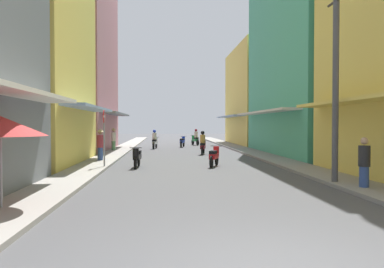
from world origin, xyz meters
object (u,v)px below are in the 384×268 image
at_px(motorbike_white, 155,140).
at_px(pedestrian_foreground, 364,164).
at_px(motorbike_green, 195,138).
at_px(motorbike_maroon, 203,144).
at_px(motorbike_blue, 182,141).
at_px(vendor_umbrella, 1,126).
at_px(motorbike_red, 214,156).
at_px(motorbike_black, 137,157).
at_px(pedestrian_midway, 100,144).
at_px(utility_pole, 336,82).
at_px(pedestrian_crossing, 113,138).
at_px(street_sign_no_entry, 104,131).

height_order(motorbike_white, pedestrian_foreground, pedestrian_foreground).
xyz_separation_m(motorbike_white, motorbike_green, (3.77, 5.15, 0.00)).
bearing_deg(motorbike_maroon, motorbike_blue, 96.64).
distance_m(motorbike_white, motorbike_maroon, 7.08).
height_order(pedestrian_foreground, vendor_umbrella, vendor_umbrella).
distance_m(motorbike_maroon, motorbike_red, 7.28).
bearing_deg(motorbike_black, motorbike_blue, 79.76).
height_order(pedestrian_midway, utility_pole, utility_pole).
bearing_deg(pedestrian_crossing, utility_pole, -60.26).
distance_m(motorbike_red, motorbike_green, 18.67).
bearing_deg(motorbike_blue, pedestrian_midway, -110.62).
bearing_deg(motorbike_blue, motorbike_white, -139.25).
bearing_deg(motorbike_white, motorbike_green, 53.75).
relative_size(vendor_umbrella, street_sign_no_entry, 0.82).
bearing_deg(motorbike_red, pedestrian_crossing, 120.37).
xyz_separation_m(motorbike_green, utility_pole, (2.57, -24.51, 2.67)).
distance_m(motorbike_maroon, vendor_umbrella, 17.47).
bearing_deg(pedestrian_crossing, pedestrian_foreground, -60.84).
xyz_separation_m(motorbike_maroon, street_sign_no_entry, (-5.25, -7.91, 1.01)).
relative_size(motorbike_blue, street_sign_no_entry, 0.67).
distance_m(motorbike_black, pedestrian_foreground, 9.84).
xyz_separation_m(pedestrian_crossing, vendor_umbrella, (0.07, -19.43, 0.97)).
height_order(motorbike_red, vendor_umbrella, vendor_umbrella).
bearing_deg(pedestrian_foreground, motorbike_maroon, 103.39).
bearing_deg(pedestrian_midway, motorbike_white, 76.95).
height_order(pedestrian_midway, street_sign_no_entry, street_sign_no_entry).
distance_m(motorbike_red, street_sign_no_entry, 5.24).
xyz_separation_m(motorbike_white, motorbike_maroon, (3.35, -6.24, 0.00)).
xyz_separation_m(pedestrian_crossing, utility_pole, (9.31, -16.29, 2.39)).
bearing_deg(vendor_umbrella, pedestrian_foreground, 12.01).
xyz_separation_m(motorbike_red, utility_pole, (3.19, -5.85, 2.87)).
height_order(pedestrian_crossing, pedestrian_midway, pedestrian_midway).
bearing_deg(motorbike_maroon, motorbike_black, -116.92).
height_order(motorbike_maroon, vendor_umbrella, vendor_umbrella).
distance_m(pedestrian_midway, vendor_umbrella, 11.42).
xyz_separation_m(motorbike_black, pedestrian_midway, (-2.11, 2.63, 0.49)).
bearing_deg(motorbike_green, motorbike_red, -91.91).
xyz_separation_m(vendor_umbrella, street_sign_no_entry, (0.99, 8.36, -0.23)).
xyz_separation_m(motorbike_blue, pedestrian_crossing, (-5.35, -5.13, 0.48)).
distance_m(pedestrian_foreground, utility_pole, 2.82).
xyz_separation_m(motorbike_blue, street_sign_no_entry, (-4.28, -16.20, 1.21)).
height_order(pedestrian_midway, vendor_umbrella, vendor_umbrella).
relative_size(motorbike_blue, motorbike_green, 1.02).
height_order(motorbike_white, motorbike_black, motorbike_white).
bearing_deg(street_sign_no_entry, pedestrian_foreground, -36.17).
bearing_deg(utility_pole, vendor_umbrella, -161.19).
height_order(pedestrian_crossing, pedestrian_foreground, pedestrian_crossing).
xyz_separation_m(motorbike_green, street_sign_no_entry, (-5.67, -19.29, 1.01)).
height_order(motorbike_green, street_sign_no_entry, street_sign_no_entry).
xyz_separation_m(motorbike_green, pedestrian_midway, (-6.35, -16.28, 0.29)).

